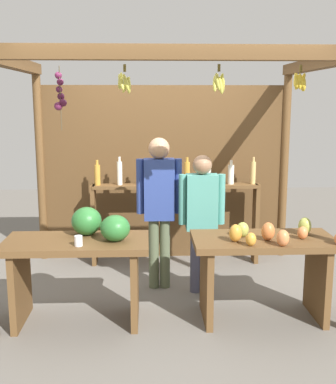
# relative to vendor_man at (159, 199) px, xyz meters

# --- Properties ---
(ground_plane) EXTENTS (12.00, 12.00, 0.00)m
(ground_plane) POSITION_rel_vendor_man_xyz_m (0.08, 0.00, -0.98)
(ground_plane) COLOR slate
(ground_plane) RESTS_ON ground
(market_stall) EXTENTS (3.21, 2.23, 2.44)m
(market_stall) POSITION_rel_vendor_man_xyz_m (0.08, 0.50, 0.44)
(market_stall) COLOR brown
(market_stall) RESTS_ON ground
(fruit_counter_left) EXTENTS (1.30, 0.68, 1.04)m
(fruit_counter_left) POSITION_rel_vendor_man_xyz_m (-0.71, -0.77, -0.33)
(fruit_counter_left) COLOR brown
(fruit_counter_left) RESTS_ON ground
(fruit_counter_right) EXTENTS (1.32, 0.65, 0.94)m
(fruit_counter_right) POSITION_rel_vendor_man_xyz_m (0.94, -0.80, -0.39)
(fruit_counter_right) COLOR brown
(fruit_counter_right) RESTS_ON ground
(bottle_shelf_unit) EXTENTS (2.06, 0.22, 1.34)m
(bottle_shelf_unit) POSITION_rel_vendor_man_xyz_m (0.21, 0.80, -0.17)
(bottle_shelf_unit) COLOR brown
(bottle_shelf_unit) RESTS_ON ground
(vendor_man) EXTENTS (0.48, 0.22, 1.63)m
(vendor_man) POSITION_rel_vendor_man_xyz_m (0.00, 0.00, 0.00)
(vendor_man) COLOR #556044
(vendor_man) RESTS_ON ground
(vendor_woman) EXTENTS (0.48, 0.20, 1.46)m
(vendor_woman) POSITION_rel_vendor_man_xyz_m (0.44, -0.14, -0.11)
(vendor_woman) COLOR #44465E
(vendor_woman) RESTS_ON ground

